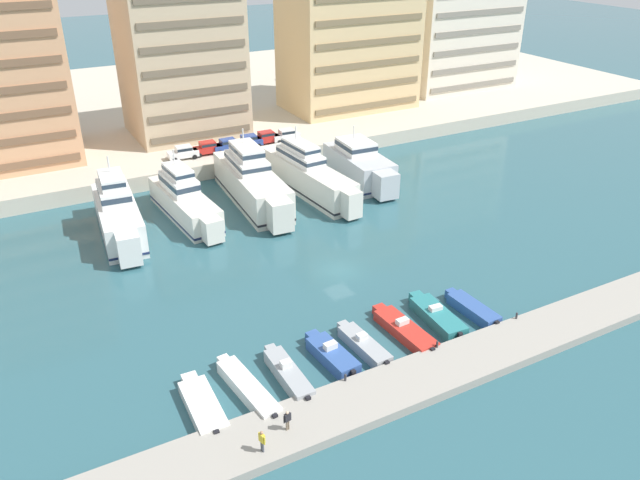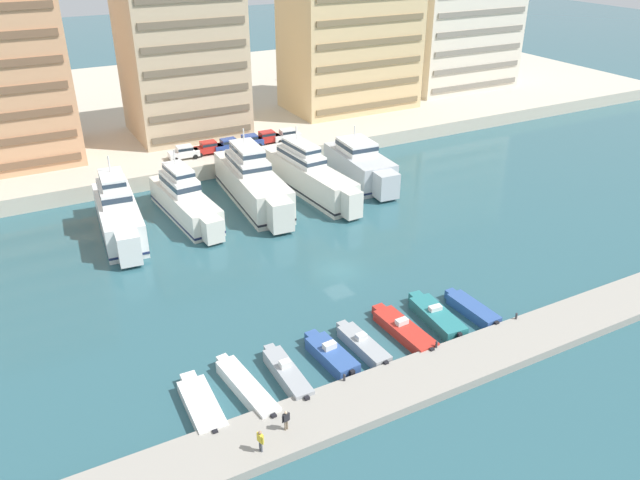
# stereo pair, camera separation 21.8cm
# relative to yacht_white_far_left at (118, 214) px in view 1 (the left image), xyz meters

# --- Properties ---
(ground_plane) EXTENTS (400.00, 400.00, 0.00)m
(ground_plane) POSITION_rel_yacht_white_far_left_xyz_m (17.45, -18.52, -2.49)
(ground_plane) COLOR #2D5B66
(quay_promenade) EXTENTS (180.00, 70.00, 2.10)m
(quay_promenade) POSITION_rel_yacht_white_far_left_xyz_m (17.45, 45.98, -1.44)
(quay_promenade) COLOR beige
(quay_promenade) RESTS_ON ground
(pier_dock) EXTENTS (120.00, 4.82, 0.76)m
(pier_dock) POSITION_rel_yacht_white_far_left_xyz_m (17.45, -36.15, -2.11)
(pier_dock) COLOR #9E998E
(pier_dock) RESTS_ON ground
(yacht_white_far_left) EXTENTS (5.32, 16.89, 8.54)m
(yacht_white_far_left) POSITION_rel_yacht_white_far_left_xyz_m (0.00, 0.00, 0.00)
(yacht_white_far_left) COLOR white
(yacht_white_far_left) RESTS_ON ground
(yacht_ivory_left) EXTENTS (4.78, 16.99, 7.76)m
(yacht_ivory_left) POSITION_rel_yacht_white_far_left_xyz_m (7.78, 0.95, -0.33)
(yacht_ivory_left) COLOR silver
(yacht_ivory_left) RESTS_ON ground
(yacht_ivory_mid_left) EXTENTS (5.77, 20.26, 8.69)m
(yacht_ivory_mid_left) POSITION_rel_yacht_white_far_left_xyz_m (16.49, 1.34, 0.09)
(yacht_ivory_mid_left) COLOR silver
(yacht_ivory_mid_left) RESTS_ON ground
(yacht_ivory_center_left) EXTENTS (5.05, 21.12, 8.00)m
(yacht_ivory_center_left) POSITION_rel_yacht_white_far_left_xyz_m (23.91, 1.09, -0.14)
(yacht_ivory_center_left) COLOR silver
(yacht_ivory_center_left) RESTS_ON ground
(yacht_silver_center) EXTENTS (5.69, 15.41, 7.12)m
(yacht_silver_center) POSITION_rel_yacht_white_far_left_xyz_m (31.74, 0.86, -0.29)
(yacht_silver_center) COLOR silver
(yacht_silver_center) RESTS_ON ground
(motorboat_white_far_left) EXTENTS (2.24, 7.04, 0.89)m
(motorboat_white_far_left) POSITION_rel_yacht_white_far_left_xyz_m (-1.12, -31.14, -2.04)
(motorboat_white_far_left) COLOR white
(motorboat_white_far_left) RESTS_ON ground
(motorboat_white_left) EXTENTS (2.39, 8.25, 1.02)m
(motorboat_white_left) POSITION_rel_yacht_white_far_left_xyz_m (2.41, -31.04, -1.98)
(motorboat_white_left) COLOR white
(motorboat_white_left) RESTS_ON ground
(motorboat_grey_mid_left) EXTENTS (1.57, 7.11, 1.59)m
(motorboat_grey_mid_left) POSITION_rel_yacht_white_far_left_xyz_m (5.72, -31.08, -1.93)
(motorboat_grey_mid_left) COLOR #9EA3A8
(motorboat_grey_mid_left) RESTS_ON ground
(motorboat_blue_center_left) EXTENTS (2.33, 6.29, 1.58)m
(motorboat_blue_center_left) POSITION_rel_yacht_white_far_left_xyz_m (9.83, -30.57, -1.93)
(motorboat_blue_center_left) COLOR #33569E
(motorboat_blue_center_left) RESTS_ON ground
(motorboat_grey_center) EXTENTS (1.90, 6.64, 1.42)m
(motorboat_grey_center) POSITION_rel_yacht_white_far_left_xyz_m (12.78, -30.62, -1.99)
(motorboat_grey_center) COLOR #9EA3A8
(motorboat_grey_center) RESTS_ON ground
(motorboat_red_center_right) EXTENTS (2.26, 7.73, 1.38)m
(motorboat_red_center_right) POSITION_rel_yacht_white_far_left_xyz_m (16.94, -30.43, -2.01)
(motorboat_red_center_right) COLOR red
(motorboat_red_center_right) RESTS_ON ground
(motorboat_teal_mid_right) EXTENTS (2.47, 7.30, 1.41)m
(motorboat_teal_mid_right) POSITION_rel_yacht_white_far_left_xyz_m (20.61, -30.14, -1.96)
(motorboat_teal_mid_right) COLOR teal
(motorboat_teal_mid_right) RESTS_ON ground
(motorboat_blue_right) EXTENTS (1.86, 6.36, 0.98)m
(motorboat_blue_right) POSITION_rel_yacht_white_far_left_xyz_m (24.12, -30.74, -2.00)
(motorboat_blue_right) COLOR #33569E
(motorboat_blue_right) RESTS_ON ground
(car_white_far_left) EXTENTS (4.17, 2.06, 1.80)m
(car_white_far_left) POSITION_rel_yacht_white_far_left_xyz_m (12.06, 14.83, 0.58)
(car_white_far_left) COLOR white
(car_white_far_left) RESTS_ON quay_promenade
(car_red_left) EXTENTS (4.13, 1.98, 1.80)m
(car_red_left) POSITION_rel_yacht_white_far_left_xyz_m (15.53, 15.07, 0.58)
(car_red_left) COLOR red
(car_red_left) RESTS_ON quay_promenade
(car_blue_mid_left) EXTENTS (4.12, 1.97, 1.80)m
(car_blue_mid_left) POSITION_rel_yacht_white_far_left_xyz_m (18.42, 14.82, 0.58)
(car_blue_mid_left) COLOR #28428E
(car_blue_mid_left) RESTS_ON quay_promenade
(car_blue_center_left) EXTENTS (4.21, 2.15, 1.80)m
(car_blue_center_left) POSITION_rel_yacht_white_far_left_xyz_m (21.68, 15.04, 0.58)
(car_blue_center_left) COLOR #28428E
(car_blue_center_left) RESTS_ON quay_promenade
(car_red_center) EXTENTS (4.11, 1.93, 1.80)m
(car_red_center) POSITION_rel_yacht_white_far_left_xyz_m (24.55, 15.41, 0.58)
(car_red_center) COLOR red
(car_red_center) RESTS_ON quay_promenade
(car_white_center_right) EXTENTS (4.17, 2.05, 1.80)m
(car_white_center_right) POSITION_rel_yacht_white_far_left_xyz_m (27.63, 14.94, 0.58)
(car_white_center_right) COLOR white
(car_white_center_right) RESTS_ON quay_promenade
(apartment_block_mid_left) EXTENTS (16.43, 14.30, 23.89)m
(apartment_block_mid_left) POSITION_rel_yacht_white_far_left_xyz_m (16.34, 26.50, 10.62)
(apartment_block_mid_left) COLOR #C6AD89
(apartment_block_mid_left) RESTS_ON quay_promenade
(apartment_block_center_left) EXTENTS (21.69, 13.40, 29.40)m
(apartment_block_center_left) POSITION_rel_yacht_white_far_left_xyz_m (45.37, 27.25, 13.36)
(apartment_block_center_left) COLOR #E0BC84
(apartment_block_center_left) RESTS_ON quay_promenade
(apartment_block_center) EXTENTS (21.90, 14.17, 28.09)m
(apartment_block_center) POSITION_rel_yacht_white_far_left_xyz_m (70.37, 30.48, 12.70)
(apartment_block_center) COLOR silver
(apartment_block_center) RESTS_ON quay_promenade
(pedestrian_near_edge) EXTENTS (0.32, 0.64, 1.70)m
(pedestrian_near_edge) POSITION_rel_yacht_white_far_left_xyz_m (0.86, -37.41, -0.72)
(pedestrian_near_edge) COLOR #4C515B
(pedestrian_near_edge) RESTS_ON pier_dock
(pedestrian_mid_deck) EXTENTS (0.62, 0.27, 1.60)m
(pedestrian_mid_deck) POSITION_rel_yacht_white_far_left_xyz_m (3.12, -36.46, -0.78)
(pedestrian_mid_deck) COLOR #7A6B56
(pedestrian_mid_deck) RESTS_ON pier_dock
(bollard_west) EXTENTS (0.20, 0.20, 0.61)m
(bollard_west) POSITION_rel_yacht_white_far_left_xyz_m (9.08, -33.99, -1.40)
(bollard_west) COLOR #2D2D33
(bollard_west) RESTS_ON pier_dock
(bollard_west_mid) EXTENTS (0.20, 0.20, 0.61)m
(bollard_west_mid) POSITION_rel_yacht_white_far_left_xyz_m (17.63, -33.99, -1.40)
(bollard_west_mid) COLOR #2D2D33
(bollard_west_mid) RESTS_ON pier_dock
(bollard_east_mid) EXTENTS (0.20, 0.20, 0.61)m
(bollard_east_mid) POSITION_rel_yacht_white_far_left_xyz_m (26.18, -33.99, -1.40)
(bollard_east_mid) COLOR #2D2D33
(bollard_east_mid) RESTS_ON pier_dock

